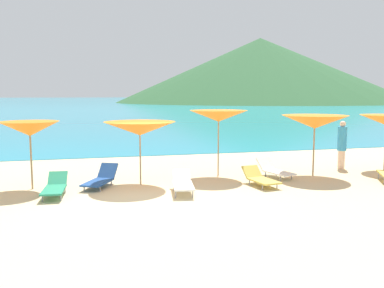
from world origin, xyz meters
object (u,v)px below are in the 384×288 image
(lounge_chair_1, at_px, (260,178))
(lounge_chair_3, at_px, (275,170))
(umbrella_5, at_px, (315,122))
(umbrella_3, at_px, (140,129))
(beachgoer_1, at_px, (342,143))
(lounge_chair_2, at_px, (183,183))
(umbrella_4, at_px, (219,116))
(lounge_chair_0, at_px, (55,187))
(umbrella_2, at_px, (30,129))
(lounge_chair_5, at_px, (101,179))

(lounge_chair_1, height_order, lounge_chair_3, lounge_chair_3)
(lounge_chair_3, bearing_deg, umbrella_5, -18.59)
(umbrella_3, xyz_separation_m, beachgoer_1, (7.99, 0.94, -0.82))
(lounge_chair_2, xyz_separation_m, lounge_chair_3, (3.65, 1.41, -0.04))
(umbrella_5, bearing_deg, lounge_chair_2, -165.63)
(umbrella_3, relative_size, lounge_chair_3, 1.47)
(lounge_chair_2, bearing_deg, umbrella_5, 23.41)
(umbrella_5, height_order, beachgoer_1, umbrella_5)
(umbrella_4, relative_size, lounge_chair_2, 1.37)
(lounge_chair_1, relative_size, lounge_chair_3, 0.94)
(lounge_chair_0, distance_m, beachgoer_1, 10.72)
(umbrella_5, relative_size, lounge_chair_2, 1.49)
(umbrella_2, xyz_separation_m, lounge_chair_2, (4.36, -1.62, -1.56))
(lounge_chair_1, bearing_deg, lounge_chair_3, 37.94)
(lounge_chair_5, height_order, beachgoer_1, beachgoer_1)
(umbrella_4, relative_size, beachgoer_1, 1.25)
(umbrella_2, distance_m, lounge_chair_2, 4.91)
(lounge_chair_2, distance_m, lounge_chair_3, 3.91)
(umbrella_4, height_order, umbrella_5, umbrella_4)
(umbrella_3, bearing_deg, lounge_chair_1, -16.30)
(lounge_chair_3, distance_m, lounge_chair_5, 5.96)
(lounge_chair_3, xyz_separation_m, beachgoer_1, (3.28, 0.91, 0.73))
(lounge_chair_1, relative_size, beachgoer_1, 0.82)
(umbrella_4, bearing_deg, umbrella_3, -166.06)
(lounge_chair_0, bearing_deg, lounge_chair_2, -4.61)
(umbrella_2, height_order, umbrella_5, umbrella_5)
(lounge_chair_1, bearing_deg, lounge_chair_5, 158.48)
(umbrella_4, height_order, beachgoer_1, umbrella_4)
(lounge_chair_1, xyz_separation_m, lounge_chair_2, (-2.61, -0.31, 0.06))
(umbrella_2, bearing_deg, umbrella_5, -1.92)
(umbrella_2, height_order, lounge_chair_3, umbrella_2)
(umbrella_2, xyz_separation_m, lounge_chair_1, (6.97, -1.31, -1.61))
(lounge_chair_0, bearing_deg, umbrella_5, 9.04)
(lounge_chair_2, height_order, beachgoer_1, beachgoer_1)
(lounge_chair_0, height_order, beachgoer_1, beachgoer_1)
(umbrella_5, distance_m, lounge_chair_0, 8.89)
(umbrella_2, distance_m, lounge_chair_3, 8.17)
(umbrella_2, relative_size, umbrella_5, 0.82)
(umbrella_2, distance_m, umbrella_4, 6.17)
(lounge_chair_0, distance_m, lounge_chair_2, 3.67)
(umbrella_2, height_order, umbrella_3, umbrella_2)
(lounge_chair_1, bearing_deg, beachgoer_1, 16.20)
(umbrella_2, distance_m, lounge_chair_1, 7.27)
(umbrella_3, relative_size, beachgoer_1, 1.29)
(lounge_chair_0, height_order, lounge_chair_1, lounge_chair_0)
(umbrella_3, xyz_separation_m, lounge_chair_2, (1.07, -1.38, -1.52))
(lounge_chair_3, relative_size, beachgoer_1, 0.88)
(lounge_chair_0, xyz_separation_m, lounge_chair_2, (3.63, -0.56, 0.03))
(umbrella_2, bearing_deg, umbrella_4, 4.40)
(umbrella_3, height_order, beachgoer_1, umbrella_3)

